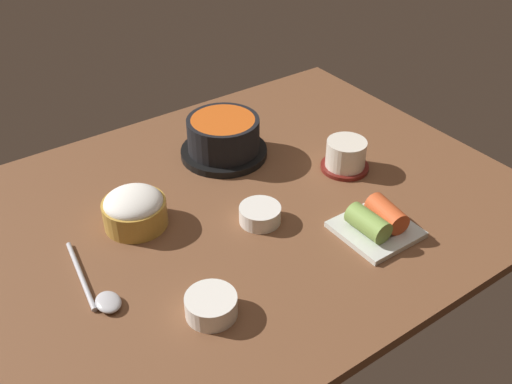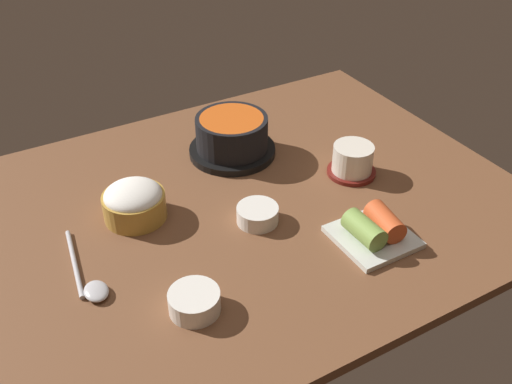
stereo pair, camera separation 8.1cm
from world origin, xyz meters
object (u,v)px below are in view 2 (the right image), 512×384
Objects in this scene: tea_cup_with_saucer at (353,160)px; rice_bowl at (134,202)px; stone_pot at (232,136)px; kimchi_plate at (374,230)px; side_bowl_near at (194,301)px; spoon at (89,281)px; banchan_cup_center at (256,215)px.

rice_bowl is at bearing 169.26° from tea_cup_with_saucer.
stone_pot reaches higher than kimchi_plate.
tea_cup_with_saucer is at bearing 22.63° from side_bowl_near.
rice_bowl is 17.42cm from spoon.
tea_cup_with_saucer reaches higher than side_bowl_near.
kimchi_plate is 46.07cm from spoon.
tea_cup_with_saucer is 0.77× the size of kimchi_plate.
banchan_cup_center is (-6.86, -21.72, -2.43)cm from stone_pot.
tea_cup_with_saucer is 0.51× the size of spoon.
rice_bowl is 25.00cm from side_bowl_near.
stone_pot is 42.87cm from spoon.
kimchi_plate reaches higher than side_bowl_near.
rice_bowl reaches higher than tea_cup_with_saucer.
tea_cup_with_saucer reaches higher than spoon.
banchan_cup_center is 0.96× the size of side_bowl_near.
spoon is at bearing -178.70° from banchan_cup_center.
banchan_cup_center is 20.01cm from kimchi_plate.
rice_bowl is at bearing 146.36° from banchan_cup_center.
side_bowl_near is at bearing -90.47° from rice_bowl.
banchan_cup_center is at bearing 136.99° from kimchi_plate.
stone_pot is 2.41× the size of banchan_cup_center.
banchan_cup_center is 22.16cm from side_bowl_near.
tea_cup_with_saucer is at bearing -10.74° from rice_bowl.
stone_pot is 2.31× the size of side_bowl_near.
stone_pot is 1.42× the size of kimchi_plate.
kimchi_plate is at bearing -43.01° from banchan_cup_center.
banchan_cup_center is (17.52, -11.66, -1.67)cm from rice_bowl.
spoon is at bearing 133.10° from side_bowl_near.
banchan_cup_center is (-23.48, -3.88, -1.42)cm from tea_cup_with_saucer.
stone_pot is at bearing 102.40° from kimchi_plate.
banchan_cup_center is 29.57cm from spoon.
side_bowl_near is at bearing 179.38° from kimchi_plate.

